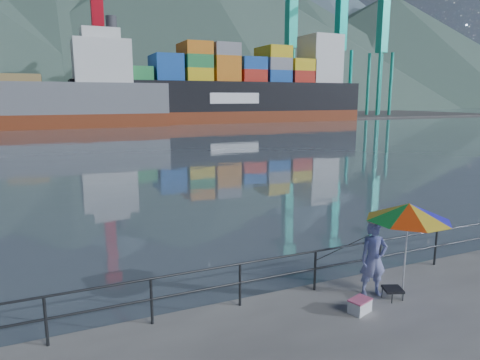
% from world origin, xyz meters
% --- Properties ---
extents(harbor_water, '(500.00, 280.00, 0.00)m').
position_xyz_m(harbor_water, '(0.00, 130.00, 0.00)').
color(harbor_water, '#4F5D68').
rests_on(harbor_water, ground).
extents(far_dock, '(200.00, 40.00, 0.40)m').
position_xyz_m(far_dock, '(10.00, 93.00, 0.00)').
color(far_dock, '#514F4C').
rests_on(far_dock, ground).
extents(guardrail, '(22.00, 0.06, 1.03)m').
position_xyz_m(guardrail, '(0.00, 1.70, 0.52)').
color(guardrail, '#2D3033').
rests_on(guardrail, ground).
extents(mountains, '(600.00, 332.80, 80.00)m').
position_xyz_m(mountains, '(38.82, 207.75, 35.55)').
color(mountains, '#385147').
rests_on(mountains, ground).
extents(port_cranes, '(116.00, 28.00, 38.40)m').
position_xyz_m(port_cranes, '(31.00, 84.00, 16.00)').
color(port_cranes, '#B93F21').
rests_on(port_cranes, ground).
extents(container_stacks, '(58.00, 5.40, 7.80)m').
position_xyz_m(container_stacks, '(35.07, 93.46, 3.08)').
color(container_stacks, '#194CA5').
rests_on(container_stacks, ground).
extents(fisherman, '(0.75, 0.59, 1.79)m').
position_xyz_m(fisherman, '(2.12, 0.95, 0.90)').
color(fisherman, navy).
rests_on(fisherman, ground).
extents(beach_umbrella, '(2.47, 2.47, 2.32)m').
position_xyz_m(beach_umbrella, '(2.60, 0.45, 2.12)').
color(beach_umbrella, white).
rests_on(beach_umbrella, ground).
extents(folding_stool, '(0.54, 0.54, 0.27)m').
position_xyz_m(folding_stool, '(2.40, 0.55, 0.15)').
color(folding_stool, black).
rests_on(folding_stool, ground).
extents(cooler_bag, '(0.55, 0.45, 0.28)m').
position_xyz_m(cooler_bag, '(1.29, 0.36, 0.14)').
color(cooler_bag, silver).
rests_on(cooler_bag, ground).
extents(fishing_rod, '(0.44, 1.76, 1.27)m').
position_xyz_m(fishing_rod, '(1.93, 1.87, 0.00)').
color(fishing_rod, black).
rests_on(fishing_rod, ground).
extents(container_ship, '(57.69, 9.62, 18.10)m').
position_xyz_m(container_ship, '(29.07, 73.82, 5.85)').
color(container_ship, maroon).
rests_on(container_ship, ground).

